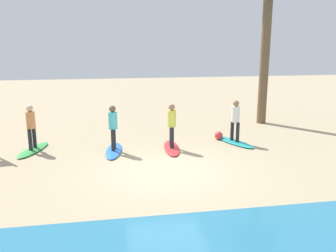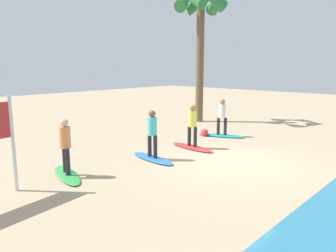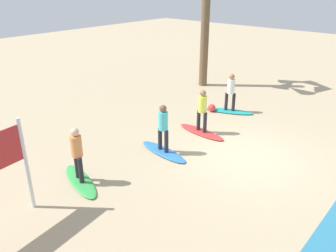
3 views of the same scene
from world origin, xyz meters
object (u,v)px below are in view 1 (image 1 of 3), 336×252
surfboard_teal (234,142)px  surfboard_red (172,148)px  surfboard_green (33,150)px  beach_ball (219,135)px  surfer_green (31,124)px  surfer_blue (113,124)px  surfer_red (172,122)px  surfer_teal (235,118)px  surfboard_blue (114,151)px

surfboard_teal → surfboard_red: (2.63, 0.38, 0.00)m
surfboard_green → beach_ball: 7.30m
surfboard_red → surfboard_green: same height
surfboard_green → surfer_green: 0.99m
surfboard_teal → surfer_blue: bearing=-107.8°
surfboard_teal → surfer_red: 2.84m
surfer_teal → beach_ball: bearing=-54.0°
surfboard_teal → surfer_red: (2.63, 0.38, 0.99)m
surfboard_green → surfer_red: bearing=100.0°
surfer_blue → surfboard_green: (2.95, -0.61, -0.99)m
surfboard_red → surfboard_green: bearing=-91.8°
surfer_blue → surfboard_green: size_ratio=0.78×
surfboard_green → surfer_green: (0.00, -0.00, 0.99)m
surfer_red → surfer_green: 5.16m
surfer_teal → surfboard_red: size_ratio=0.78×
surfboard_teal → surfer_red: bearing=-103.8°
surfboard_red → beach_ball: beach_ball is taller
surfboard_teal → surfer_blue: surfer_blue is taller
surfboard_red → surfer_red: bearing=95.3°
surfer_green → surfer_teal: bearing=178.0°
surfboard_blue → surfer_blue: surfer_blue is taller
surfer_teal → beach_ball: 1.17m
surfer_red → surfer_blue: bearing=-0.8°
surfboard_red → surfer_blue: surfer_blue is taller
surfboard_red → surfer_blue: 2.38m
surfboard_green → surfer_green: size_ratio=1.28×
surfer_blue → surfboard_green: bearing=-11.7°
surfboard_red → surfer_red: size_ratio=1.28×
surfer_blue → surfer_green: bearing=-11.7°
surfer_red → beach_ball: (-2.17, -1.01, -0.87)m
surfboard_teal → surfboard_blue: same height
surfer_teal → surfboard_red: 2.84m
surfer_green → beach_ball: 7.35m
surfer_teal → surfboard_blue: size_ratio=0.78×
surfer_green → surfboard_green: bearing=90.0°
surfer_red → surfboard_green: size_ratio=0.78×
surfboard_teal → surfer_blue: (4.80, 0.35, 0.99)m
surfer_blue → surfer_red: bearing=179.2°
surfer_blue → surfer_green: same height
surfer_green → surfboard_blue: bearing=168.3°
surfboard_blue → surfer_teal: bearing=101.2°
surfer_teal → surfboard_blue: (4.80, 0.35, -0.99)m
surfboard_green → surfer_green: bearing=-162.9°
surfboard_teal → surfer_teal: surfer_teal is taller
beach_ball → surfboard_blue: bearing=12.7°
surfer_red → surfer_green: (5.11, -0.64, 0.00)m
surfboard_red → beach_ball: bearing=120.2°
surfboard_teal → surfer_teal: (0.00, 0.00, 0.99)m
surfboard_teal → surfboard_blue: bearing=-107.8°
beach_ball → surfboard_teal: bearing=126.0°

